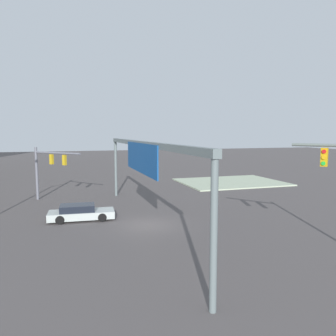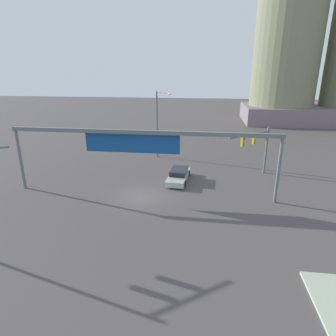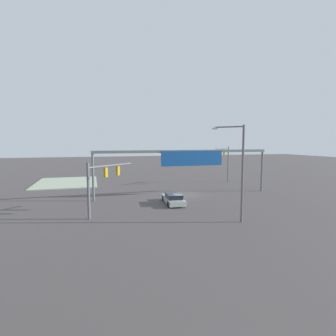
% 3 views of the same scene
% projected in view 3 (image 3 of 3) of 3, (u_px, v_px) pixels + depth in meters
% --- Properties ---
extents(ground_plane, '(203.81, 203.81, 0.00)m').
position_uv_depth(ground_plane, '(184.00, 194.00, 35.51)').
color(ground_plane, '#4D4848').
extents(sidewalk_corner, '(10.08, 13.20, 0.15)m').
position_uv_depth(sidewalk_corner, '(67.00, 182.00, 45.72)').
color(sidewalk_corner, '#A6B498').
rests_on(sidewalk_corner, ground).
extents(traffic_signal_near_corner, '(4.07, 3.12, 6.31)m').
position_uv_depth(traffic_signal_near_corner, '(225.00, 158.00, 45.70)').
color(traffic_signal_near_corner, slate).
rests_on(traffic_signal_near_corner, ground).
extents(traffic_signal_opposite_side, '(4.60, 4.21, 5.23)m').
position_uv_depth(traffic_signal_opposite_side, '(101.00, 178.00, 25.12)').
color(traffic_signal_opposite_side, slate).
rests_on(traffic_signal_opposite_side, ground).
extents(streetlamp_curved_arm, '(2.25, 2.23, 8.56)m').
position_uv_depth(streetlamp_curved_arm, '(239.00, 166.00, 22.85)').
color(streetlamp_curved_arm, '#605B61').
rests_on(streetlamp_curved_arm, ground).
extents(overhead_sign_gantry, '(23.94, 0.43, 6.06)m').
position_uv_depth(overhead_sign_gantry, '(187.00, 157.00, 34.40)').
color(overhead_sign_gantry, slate).
rests_on(overhead_sign_gantry, ground).
extents(sedan_car_approaching, '(2.18, 5.00, 1.21)m').
position_uv_depth(sedan_car_approaching, '(173.00, 199.00, 30.14)').
color(sedan_car_approaching, '#ACB5B1').
rests_on(sedan_car_approaching, ground).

